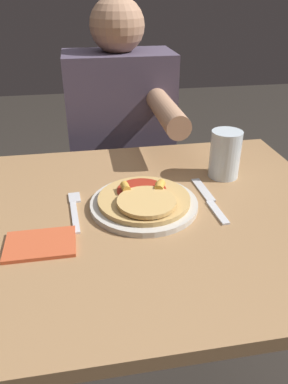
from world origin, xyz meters
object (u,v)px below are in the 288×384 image
(dining_table, at_px, (126,255))
(fork, at_px, (75,209))
(pizza, at_px, (145,199))
(person_diner, at_px, (122,139))
(knife, at_px, (210,200))
(plate, at_px, (144,204))
(drinking_glass, at_px, (225,154))

(dining_table, distance_m, fork, 0.17)
(pizza, relative_size, person_diner, 0.19)
(knife, height_order, person_diner, person_diner)
(dining_table, xyz_separation_m, person_diner, (0.06, 0.59, 0.07))
(plate, distance_m, fork, 0.16)
(fork, bearing_deg, plate, -5.37)
(knife, bearing_deg, dining_table, -174.97)
(plate, bearing_deg, knife, -0.80)
(drinking_glass, bearing_deg, person_diner, 116.96)
(dining_table, xyz_separation_m, plate, (0.05, 0.02, 0.13))
(dining_table, height_order, fork, fork)
(fork, distance_m, knife, 0.33)
(person_diner, bearing_deg, fork, -107.66)
(pizza, height_order, person_diner, person_diner)
(dining_table, distance_m, drinking_glass, 0.38)
(dining_table, xyz_separation_m, knife, (0.21, 0.02, 0.13))
(plate, xyz_separation_m, fork, (-0.16, 0.02, -0.00))
(plate, distance_m, knife, 0.16)
(dining_table, bearing_deg, knife, 5.03)
(knife, distance_m, person_diner, 0.60)
(plate, relative_size, drinking_glass, 1.99)
(fork, height_order, knife, same)
(fork, bearing_deg, knife, -3.09)
(dining_table, xyz_separation_m, drinking_glass, (0.29, 0.14, 0.19))
(pizza, bearing_deg, fork, 172.97)
(dining_table, height_order, pizza, pizza)
(fork, relative_size, drinking_glass, 1.37)
(plate, bearing_deg, fork, 174.63)
(pizza, distance_m, person_diner, 0.58)
(dining_table, relative_size, fork, 5.87)
(fork, relative_size, person_diner, 0.15)
(drinking_glass, bearing_deg, dining_table, -153.56)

